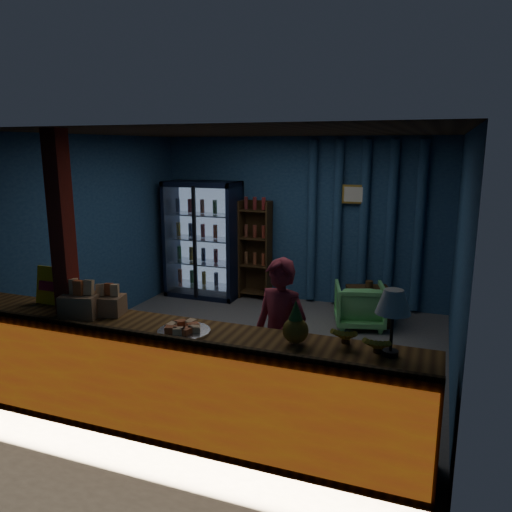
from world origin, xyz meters
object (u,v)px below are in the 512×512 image
Objects in this scene: shopkeeper at (280,338)px; table_lamp at (393,304)px; green_chair at (360,305)px; pastry_tray at (184,330)px.

shopkeeper reaches higher than table_lamp.
pastry_tray is (-0.94, -3.25, 0.67)m from green_chair.
shopkeeper reaches higher than green_chair.
pastry_tray reaches higher than green_chair.
green_chair is at bearing 102.57° from table_lamp.
green_chair is 1.53× the size of pastry_tray.
table_lamp is at bearing 4.63° from pastry_tray.
shopkeeper is at bearing 67.31° from green_chair.
table_lamp is (0.70, -3.12, 1.04)m from green_chair.
table_lamp is (1.03, -0.55, 0.60)m from shopkeeper.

